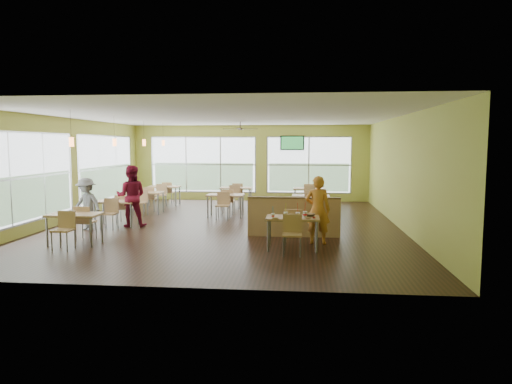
% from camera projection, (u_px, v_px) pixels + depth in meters
% --- Properties ---
extents(room, '(12.00, 12.04, 3.20)m').
position_uv_depth(room, '(227.00, 171.00, 13.44)').
color(room, black).
rests_on(room, ground).
extents(window_bays, '(9.24, 10.24, 2.38)m').
position_uv_depth(window_bays, '(169.00, 169.00, 16.76)').
color(window_bays, white).
rests_on(window_bays, room).
extents(main_table, '(1.22, 1.52, 0.87)m').
position_uv_depth(main_table, '(293.00, 222.00, 10.38)').
color(main_table, tan).
rests_on(main_table, floor).
extents(half_wall_divider, '(2.40, 0.14, 1.04)m').
position_uv_depth(half_wall_divider, '(294.00, 217.00, 11.82)').
color(half_wall_divider, tan).
rests_on(half_wall_divider, floor).
extents(dining_tables, '(6.92, 8.72, 0.87)m').
position_uv_depth(dining_tables, '(205.00, 197.00, 15.34)').
color(dining_tables, tan).
rests_on(dining_tables, floor).
extents(pendant_lights, '(0.11, 7.31, 0.86)m').
position_uv_depth(pendant_lights, '(130.00, 142.00, 14.33)').
color(pendant_lights, '#2D2119').
rests_on(pendant_lights, ceiling).
extents(ceiling_fan, '(1.25, 1.25, 0.29)m').
position_uv_depth(ceiling_fan, '(240.00, 129.00, 16.27)').
color(ceiling_fan, '#2D2119').
rests_on(ceiling_fan, ceiling).
extents(tv_backwall, '(1.00, 0.07, 0.60)m').
position_uv_depth(tv_backwall, '(292.00, 143.00, 19.01)').
color(tv_backwall, black).
rests_on(tv_backwall, wall_back).
extents(man_plaid, '(0.64, 0.46, 1.65)m').
position_uv_depth(man_plaid, '(318.00, 210.00, 10.96)').
color(man_plaid, orange).
rests_on(man_plaid, floor).
extents(patron_maroon, '(0.98, 0.82, 1.79)m').
position_uv_depth(patron_maroon, '(131.00, 196.00, 13.24)').
color(patron_maroon, maroon).
rests_on(patron_maroon, floor).
extents(patron_grey, '(1.07, 0.81, 1.47)m').
position_uv_depth(patron_grey, '(87.00, 204.00, 12.72)').
color(patron_grey, slate).
rests_on(patron_grey, floor).
extents(cup_blue, '(0.08, 0.08, 0.30)m').
position_uv_depth(cup_blue, '(273.00, 216.00, 10.16)').
color(cup_blue, white).
rests_on(cup_blue, main_table).
extents(cup_yellow, '(0.10, 0.10, 0.38)m').
position_uv_depth(cup_yellow, '(286.00, 215.00, 10.17)').
color(cup_yellow, white).
rests_on(cup_yellow, main_table).
extents(cup_red_near, '(0.11, 0.11, 0.38)m').
position_uv_depth(cup_red_near, '(298.00, 215.00, 10.12)').
color(cup_red_near, white).
rests_on(cup_red_near, main_table).
extents(cup_red_far, '(0.10, 0.10, 0.37)m').
position_uv_depth(cup_red_far, '(305.00, 214.00, 10.28)').
color(cup_red_far, white).
rests_on(cup_red_far, main_table).
extents(food_basket, '(0.27, 0.27, 0.06)m').
position_uv_depth(food_basket, '(309.00, 215.00, 10.46)').
color(food_basket, black).
rests_on(food_basket, main_table).
extents(ketchup_cup, '(0.06, 0.06, 0.03)m').
position_uv_depth(ketchup_cup, '(314.00, 218.00, 10.19)').
color(ketchup_cup, '#B01F0E').
rests_on(ketchup_cup, main_table).
extents(wrapper_left, '(0.19, 0.19, 0.04)m').
position_uv_depth(wrapper_left, '(275.00, 218.00, 10.10)').
color(wrapper_left, '#976E49').
rests_on(wrapper_left, main_table).
extents(wrapper_mid, '(0.19, 0.17, 0.04)m').
position_uv_depth(wrapper_mid, '(296.00, 216.00, 10.38)').
color(wrapper_mid, '#976E49').
rests_on(wrapper_mid, main_table).
extents(wrapper_right, '(0.14, 0.13, 0.03)m').
position_uv_depth(wrapper_right, '(308.00, 218.00, 10.13)').
color(wrapper_right, '#976E49').
rests_on(wrapper_right, main_table).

